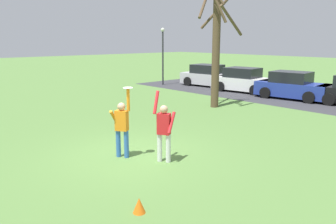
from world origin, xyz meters
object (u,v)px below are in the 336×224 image
Objects in this scene: parked_car_silver at (208,76)px; frisbee_disc at (128,88)px; lamppost_by_lot at (163,51)px; parked_car_white at (244,81)px; parked_car_blue at (292,86)px; person_catcher at (122,125)px; bare_tree_tall at (216,40)px; person_defender at (164,129)px; field_cone_orange at (139,205)px.

frisbee_disc is at bearing -63.26° from parked_car_silver.
lamppost_by_lot reaches higher than frisbee_disc.
parked_car_white is 6.69m from lamppost_by_lot.
frisbee_disc is 0.07× the size of lamppost_by_lot.
parked_car_blue is at bearing 98.62° from frisbee_disc.
person_catcher is at bearing -64.05° from parked_car_silver.
parked_car_white is at bearing 171.23° from parked_car_blue.
parked_car_silver is 0.67× the size of bare_tree_tall.
person_defender is at bearing -69.72° from parked_car_white.
parked_car_blue is at bearing -10.82° from parked_car_silver.
parked_car_white is (-5.53, 13.28, -1.37)m from frisbee_disc.
bare_tree_tall is at bearing -75.12° from parked_car_white.
person_catcher is 0.49× the size of lamppost_by_lot.
parked_car_white is 17.22m from field_cone_orange.
parked_car_white is 1.00× the size of parked_car_blue.
lamppost_by_lot is (-11.72, 11.54, 0.49)m from frisbee_disc.
field_cone_orange is (2.81, -1.77, -1.93)m from frisbee_disc.
parked_car_silver is at bearing -83.45° from person_defender.
parked_car_blue is at bearing -107.52° from person_defender.
parked_car_blue is 1.00× the size of lamppost_by_lot.
bare_tree_tall is at bearing 122.86° from field_cone_orange.
lamppost_by_lot is (-8.35, 3.74, -0.82)m from bare_tree_tall.
bare_tree_tall is at bearing 81.36° from person_catcher.
person_defender is at bearing -41.00° from lamppost_by_lot.
person_catcher is 1.13m from frisbee_disc.
person_catcher is 7.46× the size of frisbee_disc.
parked_car_white is at bearing -93.66° from person_defender.
parked_car_white is (-5.34, 13.39, -0.25)m from person_catcher.
parked_car_silver is at bearing 169.18° from parked_car_blue.
frisbee_disc is (-0.92, -0.55, 1.11)m from person_defender.
bare_tree_tall reaches higher than field_cone_orange.
lamppost_by_lot reaches higher than parked_car_blue.
frisbee_disc is 14.45m from parked_car_white.
frisbee_disc is 13.37m from parked_car_blue.
bare_tree_tall reaches higher than lamppost_by_lot.
field_cone_orange is at bearing -67.63° from parked_car_white.
parked_car_blue is at bearing 67.17° from person_catcher.
field_cone_orange is at bearing -78.79° from parked_car_blue.
lamppost_by_lot is at bearing -177.22° from parked_car_blue.
field_cone_orange is (6.18, -9.57, -3.25)m from bare_tree_tall.
frisbee_disc reaches higher than parked_car_silver.
person_defender is 12.94m from parked_car_blue.
frisbee_disc reaches higher than parked_car_white.
field_cone_orange is (14.52, -13.31, -2.43)m from lamppost_by_lot.
frisbee_disc is at bearing 0.00° from person_catcher.
parked_car_blue reaches higher than field_cone_orange.
bare_tree_tall is (-3.18, 7.91, 2.42)m from person_catcher.
person_defender is 1.55m from frisbee_disc.
field_cone_orange is at bearing 98.51° from person_defender.
parked_car_blue is 13.38× the size of field_cone_orange.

